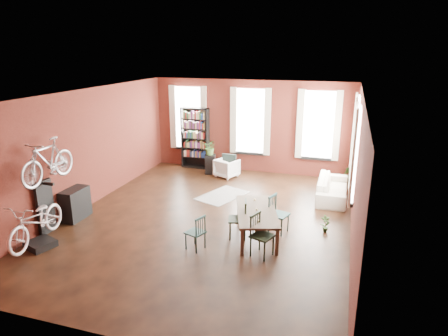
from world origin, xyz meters
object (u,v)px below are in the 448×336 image
at_px(dining_table, 256,223).
at_px(bicycle_floor, 34,202).
at_px(dining_chair_a, 195,232).
at_px(console_table, 75,204).
at_px(dining_chair_d, 279,214).
at_px(bike_trainer, 41,244).
at_px(dining_chair_b, 238,219).
at_px(dining_chair_c, 262,236).
at_px(plant_stand, 210,164).
at_px(white_armchair, 227,167).
at_px(cream_sofa, 333,185).
at_px(bookshelf, 195,138).

distance_m(dining_table, bicycle_floor, 4.91).
distance_m(dining_table, dining_chair_a, 1.50).
bearing_deg(dining_table, console_table, 167.21).
bearing_deg(dining_chair_d, bike_trainer, 133.48).
distance_m(dining_chair_b, console_table, 4.27).
relative_size(dining_chair_c, plant_stand, 1.36).
bearing_deg(white_armchair, bike_trainer, 90.58).
xyz_separation_m(dining_table, cream_sofa, (1.56, 3.12, 0.08)).
xyz_separation_m(dining_table, bicycle_floor, (-4.43, -1.96, 0.75)).
relative_size(bike_trainer, bicycle_floor, 0.29).
bearing_deg(dining_chair_a, dining_chair_d, 150.41).
distance_m(dining_chair_a, dining_chair_b, 1.09).
bearing_deg(dining_chair_b, console_table, -102.38).
bearing_deg(cream_sofa, dining_chair_b, 149.06).
height_order(white_armchair, console_table, console_table).
bearing_deg(bike_trainer, dining_chair_d, 25.61).
bearing_deg(plant_stand, dining_chair_c, -60.08).
relative_size(dining_chair_d, console_table, 1.13).
relative_size(dining_chair_a, dining_chair_d, 0.87).
bearing_deg(plant_stand, dining_chair_a, -74.19).
xyz_separation_m(dining_chair_d, bicycle_floor, (-4.89, -2.35, 0.62)).
height_order(bookshelf, plant_stand, bookshelf).
bearing_deg(console_table, bookshelf, 76.17).
distance_m(dining_chair_b, dining_chair_d, 1.02).
xyz_separation_m(cream_sofa, console_table, (-6.23, -3.50, -0.01)).
bearing_deg(dining_chair_a, console_table, -79.88).
xyz_separation_m(dining_chair_c, dining_chair_d, (0.14, 1.23, -0.01)).
height_order(dining_chair_d, console_table, dining_chair_d).
relative_size(dining_chair_c, white_armchair, 1.33).
bearing_deg(console_table, bicycle_floor, -81.65).
distance_m(dining_chair_c, plant_stand, 5.90).
height_order(dining_chair_d, bicycle_floor, bicycle_floor).
bearing_deg(bookshelf, bicycle_floor, -98.79).
bearing_deg(dining_chair_a, white_armchair, -151.00).
relative_size(dining_chair_b, bookshelf, 0.41).
distance_m(dining_table, plant_stand, 5.01).
relative_size(white_armchair, plant_stand, 1.03).
height_order(cream_sofa, bicycle_floor, bicycle_floor).
xyz_separation_m(dining_chair_b, bicycle_floor, (-4.03, -1.79, 0.62)).
bearing_deg(bicycle_floor, dining_table, 16.50).
height_order(dining_chair_c, white_armchair, dining_chair_c).
relative_size(dining_chair_c, cream_sofa, 0.44).
distance_m(cream_sofa, bicycle_floor, 7.89).
bearing_deg(white_armchair, dining_chair_d, 145.98).
xyz_separation_m(dining_chair_d, bike_trainer, (-4.88, -2.34, -0.38)).
bearing_deg(dining_table, dining_chair_d, 23.01).
height_order(dining_table, bicycle_floor, bicycle_floor).
distance_m(bookshelf, console_table, 5.40).
bearing_deg(dining_chair_b, bicycle_floor, -81.29).
bearing_deg(plant_stand, dining_chair_d, -51.61).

